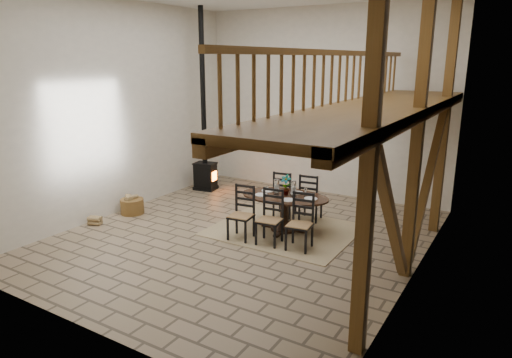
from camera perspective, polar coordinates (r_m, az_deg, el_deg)
The scene contains 7 objects.
ground at distance 9.76m, azimuth -1.65°, elevation -7.19°, with size 8.00×8.00×0.00m, color #8B755D.
room_shell at distance 8.48m, azimuth 5.07°, elevation 10.43°, with size 7.02×8.02×5.01m.
rug at distance 10.11m, azimuth 3.54°, elevation -6.35°, with size 3.00×2.50×0.02m, color tan.
dining_table at distance 9.86m, azimuth 3.34°, elevation -4.29°, with size 2.06×2.31×1.25m.
wood_stove at distance 12.98m, azimuth -6.43°, elevation 3.57°, with size 0.68×0.56×5.00m.
log_basket at distance 11.49m, azimuth -15.22°, elevation -3.22°, with size 0.56×0.56×0.46m.
log_stack at distance 11.00m, azimuth -19.49°, elevation -4.93°, with size 0.34×0.29×0.20m.
Camera 1 is at (4.94, -7.58, 3.66)m, focal length 32.00 mm.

